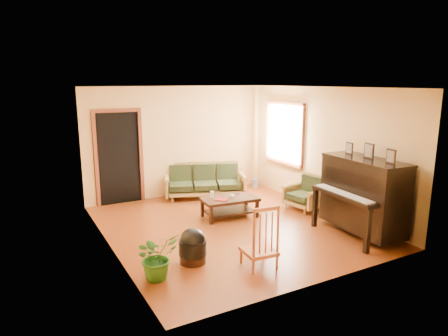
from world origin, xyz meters
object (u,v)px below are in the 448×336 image
sofa (205,181)px  coffee_table (230,207)px  piano (363,197)px  footstool (193,250)px  ceramic_crock (255,183)px  potted_plant (157,256)px  armchair (304,192)px  red_chair (259,235)px

sofa → coffee_table: bearing=-76.5°
piano → footstool: (-3.15, 0.40, -0.49)m
sofa → piano: 3.75m
piano → footstool: 3.21m
ceramic_crock → potted_plant: bearing=-138.2°
ceramic_crock → armchair: bearing=-92.0°
potted_plant → armchair: bearing=20.8°
red_chair → ceramic_crock: (2.43, 3.85, -0.38)m
red_chair → potted_plant: (-1.45, 0.37, -0.15)m
coffee_table → potted_plant: 2.79m
potted_plant → coffee_table: bearing=39.3°
footstool → red_chair: bearing=-36.1°
coffee_table → armchair: armchair is taller
coffee_table → footstool: (-1.51, -1.54, -0.00)m
sofa → potted_plant: (-2.34, -3.27, -0.07)m
armchair → footstool: 3.41m
armchair → potted_plant: (-3.82, -1.45, -0.04)m
piano → potted_plant: piano is taller
armchair → potted_plant: armchair is taller
footstool → potted_plant: bearing=-160.9°
piano → red_chair: bearing=-171.5°
piano → sofa: bearing=116.6°
armchair → red_chair: size_ratio=0.76×
footstool → ceramic_crock: 4.60m
red_chair → sofa: bearing=81.3°
armchair → red_chair: bearing=-151.2°
piano → red_chair: (-2.33, -0.19, -0.21)m
footstool → ceramic_crock: footstool is taller
potted_plant → piano: bearing=-2.6°
footstool → potted_plant: (-0.64, -0.22, 0.13)m
red_chair → ceramic_crock: size_ratio=4.41×
sofa → piano: size_ratio=1.19×
coffee_table → footstool: same height
footstool → ceramic_crock: size_ratio=1.92×
armchair → ceramic_crock: (0.07, 2.03, -0.26)m
sofa → coffee_table: sofa is taller
footstool → potted_plant: potted_plant is taller
red_chair → ceramic_crock: 4.57m
red_chair → piano: bearing=9.7°
sofa → coffee_table: (-0.18, -1.51, -0.20)m
sofa → ceramic_crock: (1.55, 0.21, -0.29)m
footstool → armchair: bearing=21.1°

